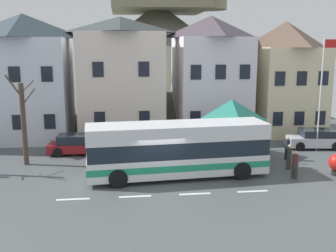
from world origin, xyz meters
The scene contains 18 objects.
ground_plane centered at (0.00, 0.00, -0.03)m, with size 40.00×60.00×0.07m.
townhouse_01 centered at (-9.54, 12.38, 4.90)m, with size 6.72×6.83×9.80m.
townhouse_02 centered at (-2.02, 12.46, 4.82)m, with size 6.64×6.98×9.64m.
townhouse_03 centered at (5.41, 12.48, 4.89)m, with size 5.66×7.03×9.77m.
townhouse_04 centered at (11.86, 12.43, 4.68)m, with size 5.28×6.93×9.37m.
hilltop_castle centered at (2.64, 28.36, 6.74)m, with size 34.33×34.33×19.08m.
transit_bus centered at (1.01, 1.08, 1.55)m, with size 10.27×3.23×3.08m.
bus_shelter centered at (5.14, 4.77, 3.13)m, with size 3.60×3.60×3.89m.
parked_car_01 centered at (-5.03, 6.82, 0.65)m, with size 4.28×1.98×1.33m.
parked_car_02 centered at (11.91, 6.37, 0.67)m, with size 4.07×2.31×1.36m.
parked_car_03 centered at (4.87, 7.26, 0.67)m, with size 4.35×1.94×1.36m.
pedestrian_00 centered at (8.55, 3.51, 0.85)m, with size 0.33×0.36×1.56m.
pedestrian_01 centered at (7.88, 1.67, 0.79)m, with size 0.34×0.31×1.52m.
pedestrian_02 centered at (6.21, 2.69, 0.93)m, with size 0.33×0.31×1.63m.
pedestrian_03 centered at (7.48, -0.02, 0.83)m, with size 0.31×0.34×1.60m.
public_bench centered at (5.98, 6.40, 0.47)m, with size 1.58×0.48×0.87m.
flagpole centered at (11.75, 5.61, 4.49)m, with size 0.95×0.10×7.83m.
bare_tree_01 centered at (-8.08, 4.55, 2.70)m, with size 1.83×1.59×5.64m.
Camera 1 is at (-2.06, -20.12, 7.22)m, focal length 42.08 mm.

